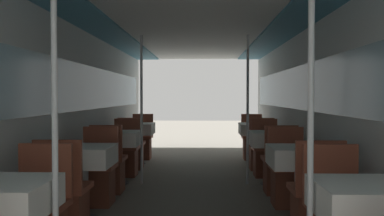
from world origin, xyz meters
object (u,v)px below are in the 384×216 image
(chair_left_near_1, at_px, (64,206))
(dining_table_left_3, at_px, (137,130))
(support_pole_left_0, at_px, (55,129))
(support_pole_right_0, at_px, (311,130))
(dining_table_right_0, at_px, (368,205))
(chair_right_far_2, at_px, (265,158))
(chair_left_near_2, at_px, (109,171))
(chair_right_near_3, at_px, (260,153))
(support_pole_right_2, at_px, (248,110))
(dining_table_right_1, at_px, (300,160))
(dining_table_left_2, at_px, (118,140))
(dining_table_left_1, at_px, (83,159))
(chair_right_near_1, at_px, (315,208))
(chair_left_far_3, at_px, (142,144))
(dining_table_right_3, at_px, (256,131))
(support_pole_left_2, at_px, (142,110))
(chair_left_far_1, at_px, (97,180))
(chair_right_far_1, at_px, (288,181))
(chair_left_near_3, at_px, (132,152))
(chair_right_far_3, at_px, (252,145))
(dining_table_right_2, at_px, (272,141))
(chair_right_near_2, at_px, (279,171))
(chair_left_far_2, at_px, (126,157))

(chair_left_near_1, distance_m, dining_table_left_3, 4.18)
(chair_left_near_1, height_order, dining_table_left_3, chair_left_near_1)
(support_pole_left_0, bearing_deg, support_pole_right_0, 0.00)
(dining_table_right_0, bearing_deg, chair_right_far_2, 90.00)
(chair_left_near_2, bearing_deg, chair_right_near_3, 39.04)
(support_pole_right_2, bearing_deg, support_pole_left_0, -113.02)
(support_pole_right_2, bearing_deg, dining_table_right_1, -79.15)
(dining_table_left_2, distance_m, dining_table_left_3, 1.79)
(dining_table_left_1, height_order, chair_left_near_1, chair_left_near_1)
(dining_table_right_1, distance_m, chair_right_near_3, 3.00)
(chair_right_near_1, xyz_separation_m, chair_right_near_3, (0.00, 3.58, 0.00))
(chair_left_far_3, distance_m, support_pole_right_0, 6.29)
(dining_table_right_1, height_order, chair_right_far_2, chair_right_far_2)
(dining_table_right_1, xyz_separation_m, dining_table_right_3, (0.00, 3.58, 0.00))
(support_pole_left_2, distance_m, chair_right_near_1, 3.12)
(support_pole_right_0, xyz_separation_m, dining_table_right_1, (0.34, 1.79, -0.44))
(dining_table_left_3, bearing_deg, dining_table_right_0, -67.66)
(chair_left_near_2, xyz_separation_m, chair_left_far_3, (0.00, 2.97, 0.00))
(chair_right_near_1, xyz_separation_m, support_pole_right_2, (-0.34, 2.38, 0.78))
(support_pole_right_2, bearing_deg, dining_table_right_0, -84.53)
(support_pole_left_0, xyz_separation_m, dining_table_left_3, (-0.34, 5.36, -0.44))
(chair_left_far_1, relative_size, chair_right_far_1, 1.00)
(dining_table_right_0, height_order, support_pole_right_2, support_pole_right_2)
(chair_left_near_3, xyz_separation_m, support_pole_right_0, (1.86, -4.77, 0.78))
(chair_right_far_2, bearing_deg, chair_left_far_1, 39.04)
(dining_table_right_0, xyz_separation_m, dining_table_right_1, (0.00, 1.79, 0.00))
(chair_right_far_2, xyz_separation_m, chair_right_far_3, (0.00, 1.79, 0.00))
(chair_right_near_3, bearing_deg, chair_right_far_1, -90.00)
(dining_table_left_1, distance_m, chair_left_far_1, 0.68)
(dining_table_right_3, bearing_deg, support_pole_left_0, -109.14)
(dining_table_left_1, relative_size, chair_left_far_1, 0.84)
(chair_left_far_3, bearing_deg, chair_right_near_3, 151.75)
(chair_left_near_1, bearing_deg, chair_right_far_2, 53.44)
(chair_left_near_3, bearing_deg, support_pole_left_2, -74.01)
(support_pole_left_0, xyz_separation_m, chair_right_near_1, (1.86, 1.20, -0.78))
(support_pole_right_2, bearing_deg, chair_left_near_3, 147.29)
(chair_left_far_3, xyz_separation_m, support_pole_right_2, (1.86, -2.38, 0.78))
(chair_left_far_1, distance_m, dining_table_left_3, 3.00)
(chair_right_far_3, bearing_deg, dining_table_right_3, 90.00)
(chair_left_near_2, distance_m, chair_right_near_1, 2.84)
(chair_left_far_3, height_order, dining_table_right_1, chair_left_far_3)
(chair_left_near_3, distance_m, support_pole_right_2, 2.34)
(chair_right_far_1, bearing_deg, dining_table_left_2, -28.48)
(chair_right_far_1, height_order, dining_table_right_3, chair_right_far_1)
(dining_table_left_2, distance_m, dining_table_right_1, 2.84)
(dining_table_right_2, relative_size, chair_right_far_2, 0.84)
(dining_table_right_2, relative_size, chair_right_near_2, 0.84)
(chair_left_far_1, bearing_deg, chair_right_near_1, 151.75)
(dining_table_left_1, bearing_deg, dining_table_right_1, 0.00)
(chair_left_far_2, distance_m, chair_left_far_3, 1.79)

